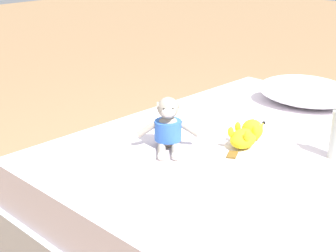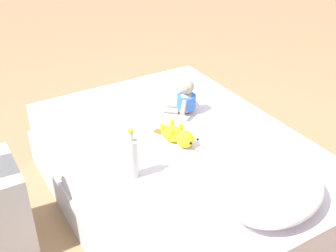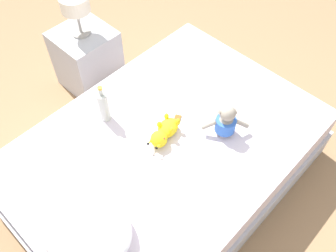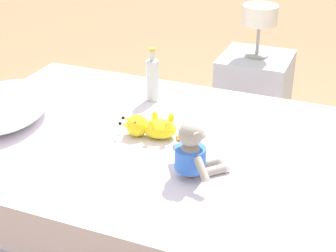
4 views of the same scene
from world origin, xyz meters
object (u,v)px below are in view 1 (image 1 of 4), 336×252
bed (241,187)px  plush_yellow_creature (247,134)px  plush_monkey (168,128)px  pillow (306,91)px

bed → plush_yellow_creature: size_ratio=5.76×
plush_monkey → plush_yellow_creature: 0.37m
pillow → plush_yellow_creature: size_ratio=1.86×
bed → plush_monkey: (-0.21, -0.29, 0.33)m
plush_yellow_creature → plush_monkey: bearing=-129.0°
pillow → plush_monkey: plush_monkey is taller
plush_yellow_creature → bed: bearing=156.6°
bed → plush_yellow_creature: (0.02, -0.01, 0.28)m
bed → plush_yellow_creature: bearing=-23.4°
plush_monkey → plush_yellow_creature: size_ratio=0.78×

